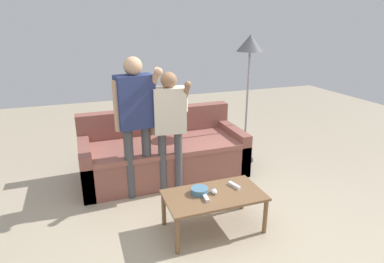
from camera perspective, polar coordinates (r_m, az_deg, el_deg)
The scene contains 10 objects.
ground_plane at distance 3.38m, azimuth 3.52°, elevation -17.03°, with size 12.00×12.00×0.00m, color tan.
couch at distance 4.37m, azimuth -5.15°, elevation -3.86°, with size 2.13×0.95×0.83m.
coffee_table at distance 3.22m, azimuth 3.87°, elevation -11.69°, with size 0.96×0.53×0.39m.
snack_bowl at distance 3.19m, azimuth 1.33°, elevation -10.39°, with size 0.17×0.17×0.06m, color teal.
game_remote_nunchuk at distance 3.20m, azimuth 3.87°, elevation -10.44°, with size 0.06×0.09×0.05m.
floor_lamp at distance 4.54m, azimuth 10.16°, elevation 13.61°, with size 0.36×0.36×1.81m.
player_center at distance 3.70m, azimuth -3.95°, elevation 2.15°, with size 0.43×0.35×1.46m.
player_left at distance 3.63m, azimuth -9.90°, elevation 3.36°, with size 0.51×0.36×1.63m.
game_remote_wand_near at distance 3.34m, azimuth 7.49°, elevation -9.41°, with size 0.07×0.16×0.03m.
game_remote_wand_far at distance 3.12m, azimuth 2.35°, elevation -11.48°, with size 0.05×0.16×0.03m.
Camera 1 is at (-1.11, -2.50, 1.98)m, focal length 30.27 mm.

